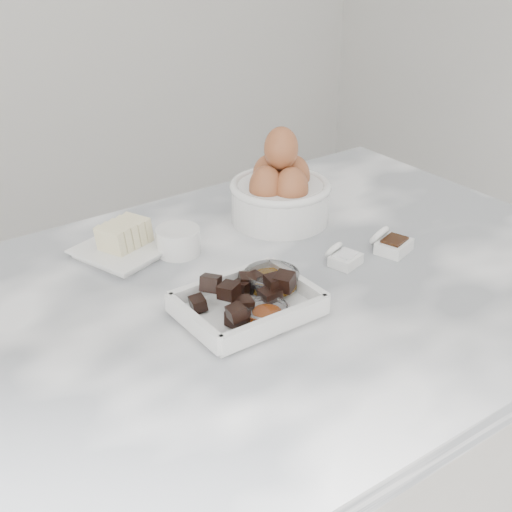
{
  "coord_description": "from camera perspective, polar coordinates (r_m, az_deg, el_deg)",
  "views": [
    {
      "loc": [
        -0.56,
        -0.77,
        1.5
      ],
      "look_at": [
        0.02,
        0.03,
        0.98
      ],
      "focal_mm": 50.0,
      "sensor_mm": 36.0,
      "label": 1
    }
  ],
  "objects": [
    {
      "name": "chocolate_dish",
      "position": [
        1.03,
        -0.66,
        -3.64
      ],
      "size": [
        0.2,
        0.15,
        0.05
      ],
      "color": "white",
      "rests_on": "marble_slab"
    },
    {
      "name": "vanilla_spoon",
      "position": [
        1.24,
        10.68,
        1.02
      ],
      "size": [
        0.07,
        0.08,
        0.04
      ],
      "color": "white",
      "rests_on": "marble_slab"
    },
    {
      "name": "salt_spoon",
      "position": [
        1.18,
        6.95,
        -0.08
      ],
      "size": [
        0.06,
        0.07,
        0.04
      ],
      "color": "white",
      "rests_on": "marble_slab"
    },
    {
      "name": "butter_plate",
      "position": [
        1.22,
        -10.67,
        1.02
      ],
      "size": [
        0.18,
        0.18,
        0.06
      ],
      "color": "white",
      "rests_on": "marble_slab"
    },
    {
      "name": "egg_bowl",
      "position": [
        1.31,
        1.94,
        5.2
      ],
      "size": [
        0.19,
        0.19,
        0.18
      ],
      "color": "white",
      "rests_on": "marble_slab"
    },
    {
      "name": "sugar_ramekin",
      "position": [
        1.21,
        -6.26,
        1.3
      ],
      "size": [
        0.08,
        0.08,
        0.04
      ],
      "color": "white",
      "rests_on": "marble_slab"
    },
    {
      "name": "zest_bowl",
      "position": [
        1.01,
        0.88,
        -4.74
      ],
      "size": [
        0.07,
        0.07,
        0.03
      ],
      "color": "white",
      "rests_on": "marble_slab"
    },
    {
      "name": "honey_bowl",
      "position": [
        1.09,
        1.23,
        -2.11
      ],
      "size": [
        0.09,
        0.09,
        0.04
      ],
      "color": "white",
      "rests_on": "marble_slab"
    },
    {
      "name": "marble_slab",
      "position": [
        1.12,
        0.08,
        -3.59
      ],
      "size": [
        1.2,
        0.8,
        0.04
      ],
      "primitive_type": "cube",
      "color": "white",
      "rests_on": "cabinet"
    }
  ]
}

